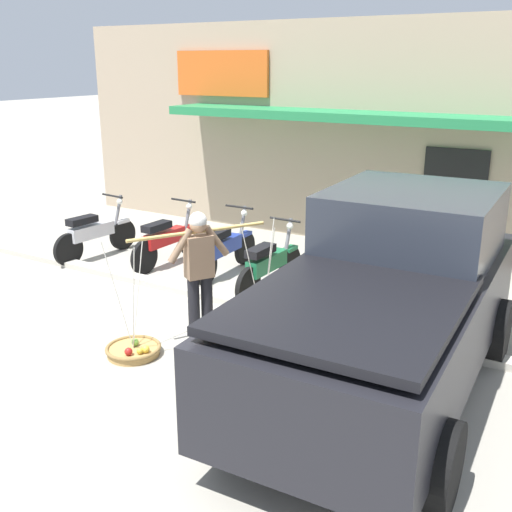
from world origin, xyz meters
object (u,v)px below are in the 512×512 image
at_px(motorcycle_third_in_row, 225,249).
at_px(motorcycle_second_in_row, 167,240).
at_px(fruit_basket_right_side, 263,321).
at_px(motorcycle_nearest_shop, 94,234).
at_px(fruit_vendor, 199,268).
at_px(parked_truck, 390,301).
at_px(motorcycle_end_of_row, 269,265).
at_px(fruit_basket_left_side, 134,349).
at_px(wooden_crate, 338,271).

bearing_deg(motorcycle_third_in_row, motorcycle_second_in_row, -176.33).
xyz_separation_m(fruit_basket_right_side, motorcycle_nearest_shop, (-4.16, 1.07, 0.38)).
bearing_deg(motorcycle_third_in_row, fruit_vendor, -63.40).
distance_m(motorcycle_third_in_row, parked_truck, 4.26).
bearing_deg(motorcycle_end_of_row, motorcycle_second_in_row, 172.37).
relative_size(motorcycle_nearest_shop, motorcycle_end_of_row, 1.00).
xyz_separation_m(motorcycle_third_in_row, motorcycle_end_of_row, (1.06, -0.37, 0.00)).
distance_m(fruit_basket_left_side, motorcycle_second_in_row, 3.51).
bearing_deg(fruit_basket_left_side, fruit_vendor, 59.26).
distance_m(fruit_vendor, parked_truck, 2.44).
xyz_separation_m(fruit_vendor, motorcycle_third_in_row, (-1.14, 2.27, -0.53)).
height_order(fruit_basket_right_side, wooden_crate, fruit_basket_right_side).
bearing_deg(fruit_basket_right_side, motorcycle_third_in_row, 137.00).
height_order(motorcycle_nearest_shop, motorcycle_third_in_row, same).
bearing_deg(fruit_vendor, motorcycle_third_in_row, 116.60).
bearing_deg(wooden_crate, fruit_basket_left_side, -106.06).
bearing_deg(fruit_vendor, motorcycle_second_in_row, 136.38).
bearing_deg(fruit_basket_right_side, fruit_basket_left_side, -121.08).
bearing_deg(motorcycle_second_in_row, fruit_basket_left_side, -58.20).
height_order(fruit_basket_left_side, fruit_basket_right_side, same).
distance_m(motorcycle_second_in_row, motorcycle_end_of_row, 2.25).
bearing_deg(motorcycle_second_in_row, wooden_crate, 14.83).
bearing_deg(parked_truck, fruit_basket_right_side, 159.42).
distance_m(motorcycle_nearest_shop, wooden_crate, 4.46).
distance_m(parked_truck, wooden_crate, 3.56).
bearing_deg(motorcycle_end_of_row, fruit_basket_right_side, -64.05).
bearing_deg(fruit_basket_right_side, wooden_crate, 86.20).
bearing_deg(wooden_crate, motorcycle_nearest_shop, -165.36).
height_order(motorcycle_second_in_row, parked_truck, parked_truck).
xyz_separation_m(fruit_basket_right_side, motorcycle_second_in_row, (-2.77, 1.42, 0.38)).
height_order(fruit_vendor, wooden_crate, fruit_vendor).
distance_m(fruit_vendor, motorcycle_second_in_row, 3.22).
relative_size(motorcycle_end_of_row, wooden_crate, 4.14).
height_order(fruit_basket_left_side, motorcycle_third_in_row, fruit_basket_left_side).
xyz_separation_m(fruit_basket_left_side, motorcycle_third_in_row, (-0.67, 3.04, 0.38)).
distance_m(fruit_basket_left_side, motorcycle_third_in_row, 3.14).
xyz_separation_m(motorcycle_third_in_row, wooden_crate, (1.75, 0.70, -0.29)).
xyz_separation_m(motorcycle_second_in_row, wooden_crate, (2.92, 0.77, -0.29)).
height_order(fruit_vendor, parked_truck, parked_truck).
bearing_deg(fruit_basket_left_side, motorcycle_second_in_row, 121.80).
distance_m(motorcycle_nearest_shop, motorcycle_second_in_row, 1.44).
distance_m(motorcycle_second_in_row, motorcycle_third_in_row, 1.17).
relative_size(motorcycle_second_in_row, motorcycle_third_in_row, 1.00).
distance_m(motorcycle_nearest_shop, parked_truck, 6.42).
distance_m(fruit_basket_right_side, motorcycle_nearest_shop, 4.32).
xyz_separation_m(fruit_vendor, parked_truck, (2.44, 0.03, 0.05)).
height_order(motorcycle_end_of_row, wooden_crate, motorcycle_end_of_row).
relative_size(motorcycle_nearest_shop, parked_truck, 0.38).
xyz_separation_m(fruit_vendor, fruit_basket_right_side, (0.47, 0.77, -0.90)).
height_order(fruit_basket_left_side, motorcycle_second_in_row, fruit_basket_left_side).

